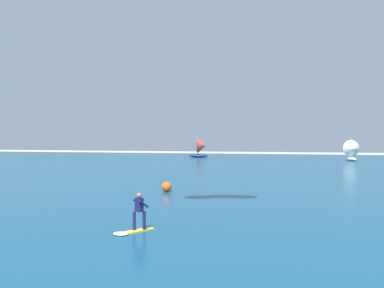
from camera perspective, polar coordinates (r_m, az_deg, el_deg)
name	(u,v)px	position (r m, az deg, el deg)	size (l,w,h in m)	color
ocean	(257,168)	(54.23, 9.27, -3.42)	(160.00, 90.00, 0.10)	navy
kitesurfer	(136,218)	(17.72, -8.09, -10.42)	(1.55, 1.94, 1.67)	yellow
sailboat_mid_left	(353,150)	(73.59, 22.02, -0.84)	(3.13, 3.58, 4.05)	silver
sailboat_far_right	(201,147)	(80.55, 1.31, -0.46)	(3.92, 3.34, 4.54)	navy
marker_buoy	(167,187)	(30.02, -3.65, -6.13)	(0.77, 0.77, 0.77)	#E55919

